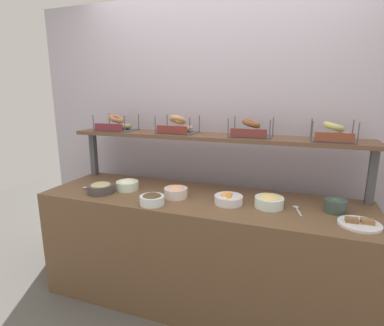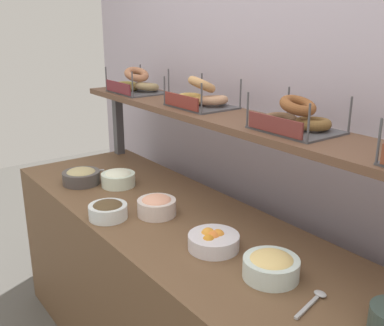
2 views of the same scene
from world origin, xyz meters
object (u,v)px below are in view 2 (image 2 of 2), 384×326
at_px(bowl_chocolate_spread, 108,210).
at_px(bagel_basket_everything, 136,84).
at_px(bowl_lox_spread, 157,205).
at_px(bowl_cream_cheese, 118,178).
at_px(bowl_hummus, 81,176).
at_px(bowl_egg_salad, 271,266).
at_px(bagel_basket_sesame, 201,97).
at_px(bowl_fruit_salad, 213,241).
at_px(serving_spoon_by_edge, 83,171).
at_px(bagel_basket_cinnamon_raisin, 296,119).
at_px(serving_spoon_near_plate, 314,300).

xyz_separation_m(bowl_chocolate_spread, bagel_basket_everything, (-0.60, 0.50, 0.44)).
relative_size(bowl_lox_spread, bowl_cream_cheese, 0.98).
relative_size(bowl_chocolate_spread, bowl_hummus, 0.86).
distance_m(bowl_egg_salad, bagel_basket_sesame, 0.95).
distance_m(bowl_fruit_salad, bowl_hummus, 0.98).
relative_size(bowl_egg_salad, bowl_chocolate_spread, 1.13).
xyz_separation_m(bowl_egg_salad, serving_spoon_by_edge, (-1.42, -0.06, -0.04)).
bearing_deg(bowl_lox_spread, bowl_chocolate_spread, -116.97).
height_order(serving_spoon_by_edge, bagel_basket_cinnamon_raisin, bagel_basket_cinnamon_raisin).
distance_m(bowl_lox_spread, serving_spoon_by_edge, 0.75).
xyz_separation_m(bowl_egg_salad, bagel_basket_everything, (-1.36, 0.28, 0.43)).
height_order(bowl_chocolate_spread, bowl_cream_cheese, bowl_cream_cheese).
relative_size(bowl_egg_salad, serving_spoon_near_plate, 1.11).
distance_m(bowl_cream_cheese, bagel_basket_sesame, 0.61).
bearing_deg(serving_spoon_near_plate, bagel_basket_cinnamon_raisin, 141.97).
xyz_separation_m(bowl_hummus, bagel_basket_everything, (-0.11, 0.42, 0.44)).
relative_size(bowl_fruit_salad, serving_spoon_by_edge, 1.23).
bearing_deg(bagel_basket_sesame, serving_spoon_near_plate, -17.12).
height_order(bagel_basket_everything, bagel_basket_cinnamon_raisin, bagel_basket_everything).
height_order(bowl_cream_cheese, bagel_basket_everything, bagel_basket_everything).
bearing_deg(bowl_hummus, bowl_lox_spread, 10.16).
bearing_deg(bagel_basket_everything, bowl_lox_spread, -24.27).
distance_m(bowl_fruit_salad, bowl_cream_cheese, 0.83).
bearing_deg(bagel_basket_everything, bowl_hummus, -74.73).
bearing_deg(serving_spoon_by_edge, serving_spoon_near_plate, 2.34).
distance_m(bowl_fruit_salad, bagel_basket_sesame, 0.76).
bearing_deg(bowl_chocolate_spread, bagel_basket_everything, 139.86).
bearing_deg(bagel_basket_sesame, bowl_hummus, -135.59).
relative_size(serving_spoon_by_edge, bagel_basket_sesame, 0.52).
bearing_deg(bagel_basket_everything, bagel_basket_cinnamon_raisin, 0.97).
xyz_separation_m(bowl_fruit_salad, bagel_basket_everything, (-1.09, 0.31, 0.44)).
bearing_deg(serving_spoon_near_plate, bowl_hummus, -174.15).
distance_m(bowl_hummus, serving_spoon_near_plate, 1.43).
xyz_separation_m(bowl_fruit_salad, serving_spoon_near_plate, (0.45, 0.04, -0.03)).
height_order(bowl_hummus, bagel_basket_sesame, bagel_basket_sesame).
bearing_deg(bagel_basket_sesame, bowl_chocolate_spread, -86.92).
bearing_deg(bowl_fruit_salad, bowl_hummus, -173.55).
bearing_deg(serving_spoon_by_edge, bowl_chocolate_spread, -14.35).
bearing_deg(serving_spoon_near_plate, bowl_fruit_salad, -175.46).
xyz_separation_m(bowl_fruit_salad, bowl_cream_cheese, (-0.83, 0.03, 0.01)).
height_order(bowl_egg_salad, serving_spoon_near_plate, bowl_egg_salad).
relative_size(serving_spoon_near_plate, serving_spoon_by_edge, 1.09).
xyz_separation_m(bowl_chocolate_spread, bagel_basket_cinnamon_raisin, (0.57, 0.52, 0.44)).
bearing_deg(bowl_hummus, bowl_chocolate_spread, -10.15).
bearing_deg(bagel_basket_sesame, bowl_lox_spread, -69.82).
distance_m(serving_spoon_by_edge, bagel_basket_everything, 0.58).
xyz_separation_m(bowl_lox_spread, bagel_basket_cinnamon_raisin, (0.47, 0.33, 0.43)).
height_order(bowl_egg_salad, bagel_basket_cinnamon_raisin, bagel_basket_cinnamon_raisin).
bearing_deg(bagel_basket_sesame, bagel_basket_cinnamon_raisin, -0.83).
xyz_separation_m(bowl_chocolate_spread, serving_spoon_near_plate, (0.94, 0.23, -0.03)).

